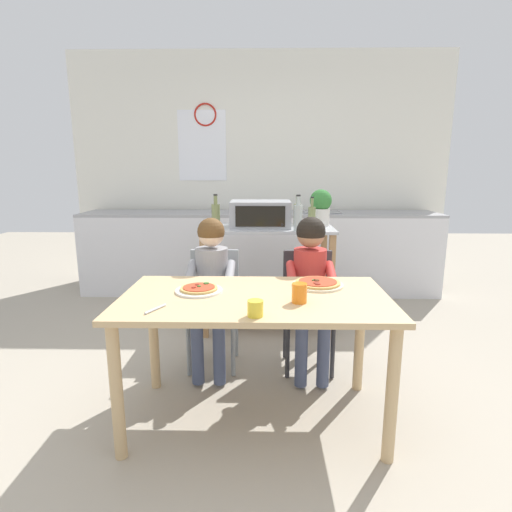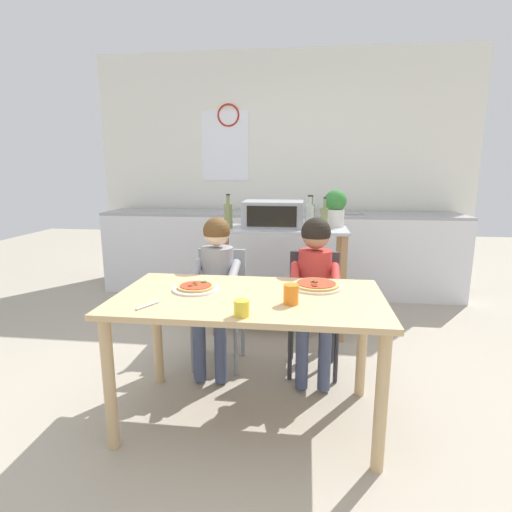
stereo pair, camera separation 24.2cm
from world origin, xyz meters
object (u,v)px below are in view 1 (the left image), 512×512
potted_herb_plant (321,206)px  dining_chair_right (308,301)px  child_in_red_shirt (311,277)px  pizza_plate_white (199,289)px  bottle_tall_green_wine (216,215)px  child_in_grey_shirt (211,278)px  drinking_cup_orange (299,293)px  dining_table (255,313)px  drinking_cup_yellow (255,308)px  dining_chair_left (214,299)px  bottle_clear_vinegar (298,217)px  kitchen_island_cart (267,261)px  pizza_plate_cream (318,284)px  toaster_oven (260,214)px  serving_spoon (155,309)px  bottle_slim_sauce (297,213)px  bottle_dark_olive_oil (312,217)px

potted_herb_plant → dining_chair_right: size_ratio=0.39×
child_in_red_shirt → pizza_plate_white: bearing=-144.0°
bottle_tall_green_wine → pizza_plate_white: 1.23m
child_in_grey_shirt → child_in_red_shirt: size_ratio=0.99×
child_in_grey_shirt → drinking_cup_orange: size_ratio=10.55×
pizza_plate_white → child_in_grey_shirt: bearing=90.0°
dining_table → dining_chair_right: 0.77m
dining_chair_right → drinking_cup_yellow: (-0.35, -0.97, 0.29)m
child_in_grey_shirt → potted_herb_plant: bearing=46.7°
dining_chair_left → pizza_plate_white: bearing=-90.0°
dining_table → dining_chair_left: 0.76m
pizza_plate_white → dining_chair_right: bearing=42.1°
bottle_tall_green_wine → drinking_cup_yellow: (0.36, -1.57, -0.25)m
dining_chair_right → bottle_clear_vinegar: bearing=94.8°
kitchen_island_cart → pizza_plate_cream: size_ratio=3.81×
kitchen_island_cart → potted_herb_plant: (0.46, 0.09, 0.47)m
kitchen_island_cart → bottle_tall_green_wine: (-0.43, -0.10, 0.41)m
dining_table → pizza_plate_cream: pizza_plate_cream is taller
potted_herb_plant → child_in_grey_shirt: potted_herb_plant is taller
child_in_red_shirt → bottle_tall_green_wine: bearing=134.6°
child_in_grey_shirt → bottle_tall_green_wine: bearing=93.5°
toaster_oven → serving_spoon: toaster_oven is taller
bottle_slim_sauce → dining_chair_left: bottle_slim_sauce is taller
dining_chair_right → pizza_plate_cream: size_ratio=2.77×
pizza_plate_white → drinking_cup_orange: bearing=-18.1°
kitchen_island_cart → bottle_dark_olive_oil: bearing=-17.8°
potted_herb_plant → toaster_oven: bearing=-170.8°
drinking_cup_yellow → bottle_dark_olive_oil: bearing=74.7°
bottle_clear_vinegar → drinking_cup_yellow: (-0.31, -1.46, -0.25)m
bottle_tall_green_wine → dining_chair_right: (0.71, -0.60, -0.53)m
drinking_cup_yellow → serving_spoon: drinking_cup_yellow is taller
bottle_tall_green_wine → dining_chair_right: bearing=-40.3°
kitchen_island_cart → potted_herb_plant: size_ratio=3.57×
dining_table → pizza_plate_cream: 0.42m
pizza_plate_cream → drinking_cup_orange: bearing=-113.5°
toaster_oven → bottle_dark_olive_oil: size_ratio=1.90×
kitchen_island_cart → toaster_oven: (-0.06, 0.01, 0.41)m
child_in_red_shirt → drinking_cup_orange: (-0.13, -0.66, 0.09)m
pizza_plate_white → pizza_plate_cream: 0.68m
dining_table → drinking_cup_orange: bearing=-26.2°
bottle_dark_olive_oil → serving_spoon: bearing=-121.3°
serving_spoon → child_in_grey_shirt: bearing=78.7°
bottle_dark_olive_oil → bottle_clear_vinegar: size_ratio=0.93×
bottle_dark_olive_oil → dining_chair_right: size_ratio=0.33×
dining_chair_left → child_in_grey_shirt: child_in_grey_shirt is taller
bottle_clear_vinegar → child_in_red_shirt: bearing=-86.1°
bottle_slim_sauce → pizza_plate_cream: size_ratio=0.89×
child_in_red_shirt → pizza_plate_cream: 0.36m
dining_chair_right → pizza_plate_white: 0.93m
toaster_oven → dining_chair_right: toaster_oven is taller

